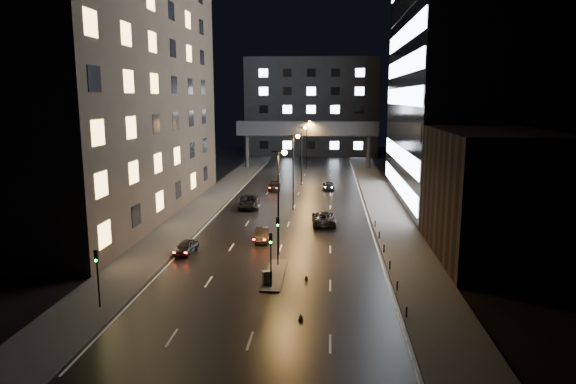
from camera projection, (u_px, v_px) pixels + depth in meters
name	position (u px, v px, depth m)	size (l,w,h in m)	color
ground	(299.00, 194.00, 81.02)	(160.00, 160.00, 0.00)	black
sidewalk_left	(214.00, 198.00, 77.10)	(5.00, 110.00, 0.15)	#383533
sidewalk_right	(382.00, 201.00, 75.11)	(5.00, 110.00, 0.15)	#383533
building_left	(110.00, 56.00, 63.49)	(15.00, 48.00, 40.00)	#2D2319
building_right_low	(492.00, 195.00, 47.95)	(10.00, 18.00, 12.00)	black
building_right_glass	(477.00, 42.00, 71.02)	(20.00, 36.00, 45.00)	black
building_far	(312.00, 107.00, 135.60)	(34.00, 14.00, 25.00)	#333335
skybridge	(307.00, 129.00, 108.91)	(30.00, 3.00, 10.00)	#333335
median_island	(275.00, 275.00, 43.73)	(1.60, 8.00, 0.15)	#383533
traffic_signal_near	(278.00, 233.00, 45.63)	(0.28, 0.34, 4.40)	black
traffic_signal_far	(271.00, 251.00, 40.24)	(0.28, 0.34, 4.40)	black
traffic_signal_corner	(97.00, 270.00, 36.30)	(0.28, 0.34, 4.40)	black
bollard_row	(387.00, 257.00, 47.29)	(0.12, 25.12, 0.90)	black
streetlight_near	(280.00, 188.00, 48.46)	(1.45, 0.50, 10.15)	black
streetlight_mid_a	(294.00, 162.00, 68.06)	(1.45, 0.50, 10.15)	black
streetlight_mid_b	(302.00, 148.00, 87.66)	(1.45, 0.50, 10.15)	black
streetlight_far	(308.00, 139.00, 107.27)	(1.45, 0.50, 10.15)	black
car_away_a	(186.00, 247.00, 49.83)	(1.53, 3.81, 1.30)	black
car_away_b	(262.00, 235.00, 54.20)	(1.43, 4.11, 1.35)	black
car_away_c	(249.00, 202.00, 70.33)	(2.73, 5.92, 1.65)	black
car_away_d	(275.00, 186.00, 83.97)	(1.96, 4.83, 1.40)	black
car_toward_a	(324.00, 218.00, 61.11)	(2.66, 5.76, 1.60)	black
car_toward_b	(329.00, 185.00, 84.59)	(1.83, 4.51, 1.31)	black
utility_cabinet	(267.00, 277.00, 41.33)	(0.73, 0.51, 1.07)	#545557
cone_a	(306.00, 277.00, 42.64)	(0.35, 0.35, 0.54)	orange
cone_b	(301.00, 317.00, 34.94)	(0.39, 0.39, 0.50)	orange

